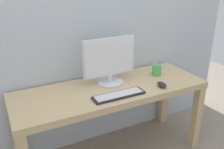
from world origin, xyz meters
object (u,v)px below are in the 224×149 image
(monitor, at_px, (110,61))
(mouse, at_px, (162,85))
(coffee_mug, at_px, (157,70))
(keyboard_primary, at_px, (119,95))
(desk, at_px, (111,97))

(monitor, distance_m, mouse, 0.50)
(mouse, height_order, coffee_mug, coffee_mug)
(coffee_mug, bearing_deg, mouse, -116.34)
(keyboard_primary, bearing_deg, monitor, 79.02)
(mouse, xyz_separation_m, coffee_mug, (0.12, 0.24, 0.03))
(desk, xyz_separation_m, keyboard_primary, (-0.02, -0.18, 0.11))
(monitor, distance_m, coffee_mug, 0.51)
(desk, distance_m, coffee_mug, 0.54)
(coffee_mug, bearing_deg, keyboard_primary, -157.16)
(desk, height_order, coffee_mug, coffee_mug)
(desk, relative_size, mouse, 15.93)
(mouse, bearing_deg, coffee_mug, 65.52)
(mouse, distance_m, coffee_mug, 0.27)
(mouse, relative_size, coffee_mug, 0.98)
(desk, bearing_deg, coffee_mug, 5.55)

